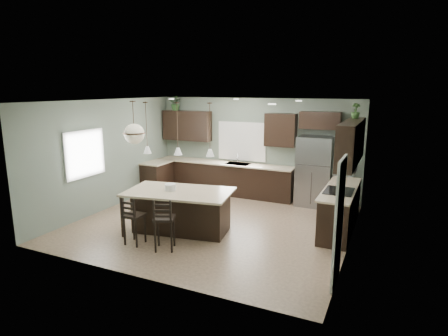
% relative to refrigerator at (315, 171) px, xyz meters
% --- Properties ---
extents(ground, '(6.00, 6.00, 0.00)m').
position_rel_refrigerator_xyz_m(ground, '(-1.81, -2.42, -0.93)').
color(ground, '#9E8466').
rests_on(ground, ground).
extents(pantry_door, '(0.04, 0.82, 2.04)m').
position_rel_refrigerator_xyz_m(pantry_door, '(1.17, -3.97, 0.09)').
color(pantry_door, white).
rests_on(pantry_door, ground).
extents(window_back, '(1.35, 0.02, 1.00)m').
position_rel_refrigerator_xyz_m(window_back, '(-2.21, 0.32, 0.62)').
color(window_back, white).
rests_on(window_back, room_shell).
extents(window_left, '(0.02, 1.10, 1.00)m').
position_rel_refrigerator_xyz_m(window_left, '(-4.79, -3.22, 0.62)').
color(window_left, white).
rests_on(window_left, room_shell).
extents(left_return_cabs, '(0.60, 0.90, 0.90)m').
position_rel_refrigerator_xyz_m(left_return_cabs, '(-4.51, -0.72, -0.48)').
color(left_return_cabs, black).
rests_on(left_return_cabs, ground).
extents(left_return_countertop, '(0.66, 0.96, 0.04)m').
position_rel_refrigerator_xyz_m(left_return_countertop, '(-4.49, -0.72, -0.01)').
color(left_return_countertop, beige).
rests_on(left_return_countertop, left_return_cabs).
extents(back_lower_cabs, '(4.20, 0.60, 0.90)m').
position_rel_refrigerator_xyz_m(back_lower_cabs, '(-2.66, 0.03, -0.48)').
color(back_lower_cabs, black).
rests_on(back_lower_cabs, ground).
extents(back_countertop, '(4.20, 0.66, 0.04)m').
position_rel_refrigerator_xyz_m(back_countertop, '(-2.66, 0.01, -0.01)').
color(back_countertop, beige).
rests_on(back_countertop, back_lower_cabs).
extents(sink_inset, '(0.70, 0.45, 0.01)m').
position_rel_refrigerator_xyz_m(sink_inset, '(-2.21, 0.01, 0.01)').
color(sink_inset, gray).
rests_on(sink_inset, back_countertop).
extents(faucet, '(0.02, 0.02, 0.28)m').
position_rel_refrigerator_xyz_m(faucet, '(-2.21, -0.02, 0.16)').
color(faucet, silver).
rests_on(faucet, back_countertop).
extents(back_upper_left, '(1.55, 0.34, 0.90)m').
position_rel_refrigerator_xyz_m(back_upper_left, '(-3.96, 0.16, 1.02)').
color(back_upper_left, black).
rests_on(back_upper_left, room_shell).
extents(back_upper_right, '(0.85, 0.34, 0.90)m').
position_rel_refrigerator_xyz_m(back_upper_right, '(-1.01, 0.16, 1.02)').
color(back_upper_right, black).
rests_on(back_upper_right, room_shell).
extents(fridge_header, '(1.05, 0.34, 0.45)m').
position_rel_refrigerator_xyz_m(fridge_header, '(0.04, 0.16, 1.32)').
color(fridge_header, black).
rests_on(fridge_header, room_shell).
extents(right_lower_cabs, '(0.60, 2.35, 0.90)m').
position_rel_refrigerator_xyz_m(right_lower_cabs, '(0.89, -1.54, -0.48)').
color(right_lower_cabs, black).
rests_on(right_lower_cabs, ground).
extents(right_countertop, '(0.66, 2.35, 0.04)m').
position_rel_refrigerator_xyz_m(right_countertop, '(0.87, -1.54, -0.01)').
color(right_countertop, beige).
rests_on(right_countertop, right_lower_cabs).
extents(cooktop, '(0.58, 0.75, 0.02)m').
position_rel_refrigerator_xyz_m(cooktop, '(0.87, -1.82, 0.02)').
color(cooktop, black).
rests_on(cooktop, right_countertop).
extents(wall_oven_front, '(0.01, 0.72, 0.60)m').
position_rel_refrigerator_xyz_m(wall_oven_front, '(0.59, -1.82, -0.48)').
color(wall_oven_front, gray).
rests_on(wall_oven_front, right_lower_cabs).
extents(right_upper_cabs, '(0.34, 2.35, 0.90)m').
position_rel_refrigerator_xyz_m(right_upper_cabs, '(1.02, -1.54, 1.02)').
color(right_upper_cabs, black).
rests_on(right_upper_cabs, room_shell).
extents(microwave, '(0.40, 0.75, 0.40)m').
position_rel_refrigerator_xyz_m(microwave, '(0.97, -1.82, 0.62)').
color(microwave, gray).
rests_on(microwave, right_upper_cabs).
extents(refrigerator, '(0.90, 0.74, 1.85)m').
position_rel_refrigerator_xyz_m(refrigerator, '(0.00, 0.00, 0.00)').
color(refrigerator, gray).
rests_on(refrigerator, ground).
extents(kitchen_island, '(2.41, 1.62, 0.92)m').
position_rel_refrigerator_xyz_m(kitchen_island, '(-2.24, -3.16, -0.46)').
color(kitchen_island, black).
rests_on(kitchen_island, ground).
extents(serving_dish, '(0.24, 0.24, 0.14)m').
position_rel_refrigerator_xyz_m(serving_dish, '(-2.44, -3.19, 0.07)').
color(serving_dish, silver).
rests_on(serving_dish, kitchen_island).
extents(bar_stool_left, '(0.37, 0.37, 0.99)m').
position_rel_refrigerator_xyz_m(bar_stool_left, '(-2.72, -4.09, -0.43)').
color(bar_stool_left, black).
rests_on(bar_stool_left, ground).
extents(bar_stool_center, '(0.51, 0.51, 1.05)m').
position_rel_refrigerator_xyz_m(bar_stool_center, '(-2.02, -4.06, -0.40)').
color(bar_stool_center, black).
rests_on(bar_stool_center, ground).
extents(pendant_left, '(0.17, 0.17, 1.10)m').
position_rel_refrigerator_xyz_m(pendant_left, '(-2.93, -3.28, 1.32)').
color(pendant_left, white).
rests_on(pendant_left, room_shell).
extents(pendant_center, '(0.17, 0.17, 1.10)m').
position_rel_refrigerator_xyz_m(pendant_center, '(-2.24, -3.16, 1.32)').
color(pendant_center, white).
rests_on(pendant_center, room_shell).
extents(pendant_right, '(0.17, 0.17, 1.10)m').
position_rel_refrigerator_xyz_m(pendant_right, '(-1.55, -3.04, 1.32)').
color(pendant_right, white).
rests_on(pendant_right, room_shell).
extents(chandelier, '(0.51, 0.51, 0.98)m').
position_rel_refrigerator_xyz_m(chandelier, '(-3.55, -2.90, 1.38)').
color(chandelier, beige).
rests_on(chandelier, room_shell).
extents(plant_back_left, '(0.41, 0.37, 0.44)m').
position_rel_refrigerator_xyz_m(plant_back_left, '(-4.32, 0.13, 1.69)').
color(plant_back_left, '#254B21').
rests_on(plant_back_left, back_upper_left).
extents(plant_right_wall, '(0.25, 0.25, 0.34)m').
position_rel_refrigerator_xyz_m(plant_right_wall, '(0.99, -0.80, 1.65)').
color(plant_right_wall, '#315726').
rests_on(plant_right_wall, right_upper_cabs).
extents(room_shell, '(6.00, 6.00, 6.00)m').
position_rel_refrigerator_xyz_m(room_shell, '(-1.81, -2.42, 0.77)').
color(room_shell, slate).
rests_on(room_shell, ground).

